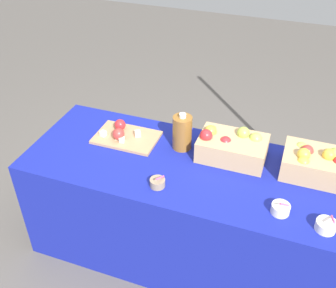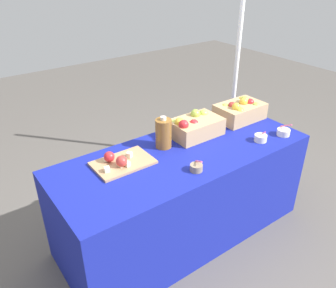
# 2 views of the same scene
# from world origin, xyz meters

# --- Properties ---
(ground_plane) EXTENTS (10.00, 10.00, 0.00)m
(ground_plane) POSITION_xyz_m (0.00, 0.00, 0.00)
(ground_plane) COLOR #56514C
(table) EXTENTS (1.90, 0.76, 0.74)m
(table) POSITION_xyz_m (0.00, 0.00, 0.37)
(table) COLOR navy
(table) RESTS_ON ground_plane
(apple_crate_left) EXTENTS (0.40, 0.26, 0.19)m
(apple_crate_left) POSITION_xyz_m (0.73, 0.16, 0.82)
(apple_crate_left) COLOR tan
(apple_crate_left) RESTS_ON table
(apple_crate_middle) EXTENTS (0.39, 0.25, 0.18)m
(apple_crate_middle) POSITION_xyz_m (0.23, 0.16, 0.82)
(apple_crate_middle) COLOR tan
(apple_crate_middle) RESTS_ON table
(cutting_board_front) EXTENTS (0.39, 0.26, 0.09)m
(cutting_board_front) POSITION_xyz_m (-0.44, 0.12, 0.76)
(cutting_board_front) COLOR tan
(cutting_board_front) RESTS_ON table
(sample_bowl_near) EXTENTS (0.08, 0.08, 0.09)m
(sample_bowl_near) POSITION_xyz_m (-0.08, -0.23, 0.76)
(sample_bowl_near) COLOR gray
(sample_bowl_near) RESTS_ON table
(sample_bowl_mid) EXTENTS (0.09, 0.09, 0.10)m
(sample_bowl_mid) POSITION_xyz_m (0.57, -0.21, 0.77)
(sample_bowl_mid) COLOR silver
(sample_bowl_mid) RESTS_ON table
(sample_bowl_far) EXTENTS (0.10, 0.10, 0.10)m
(sample_bowl_far) POSITION_xyz_m (0.79, -0.25, 0.77)
(sample_bowl_far) COLOR silver
(sample_bowl_far) RESTS_ON table
(cider_jug) EXTENTS (0.12, 0.12, 0.24)m
(cider_jug) POSITION_xyz_m (-0.07, 0.15, 0.85)
(cider_jug) COLOR brown
(cider_jug) RESTS_ON table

